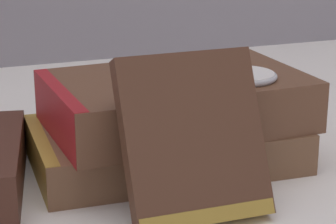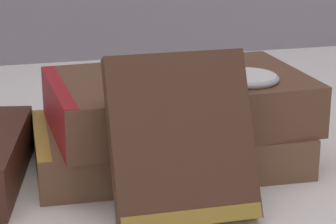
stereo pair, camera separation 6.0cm
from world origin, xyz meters
name	(u,v)px [view 1 (the left image)]	position (x,y,z in m)	size (l,w,h in m)	color
ground_plane	(122,184)	(0.00, 0.00, 0.00)	(3.00, 3.00, 0.00)	white
book_flat_bottom	(159,145)	(0.05, 0.03, 0.02)	(0.25, 0.15, 0.04)	brown
book_flat_top	(171,101)	(0.06, 0.03, 0.06)	(0.24, 0.16, 0.05)	brown
book_leaning_front	(194,145)	(0.04, -0.08, 0.06)	(0.11, 0.07, 0.13)	#4C2D1E
pocket_watch	(246,77)	(0.12, 0.00, 0.09)	(0.06, 0.06, 0.01)	white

